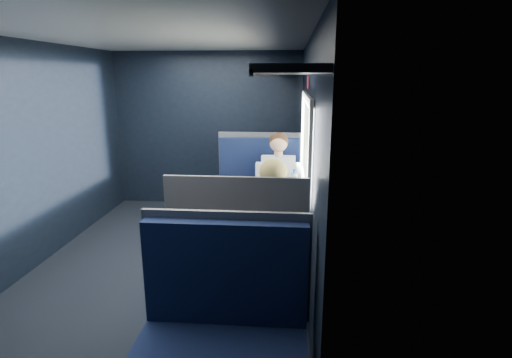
# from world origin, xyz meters

# --- Properties ---
(ground) EXTENTS (2.80, 4.20, 0.01)m
(ground) POSITION_xyz_m (0.00, 0.00, -0.01)
(ground) COLOR black
(room_shell) EXTENTS (3.00, 4.40, 2.40)m
(room_shell) POSITION_xyz_m (0.02, 0.00, 1.48)
(room_shell) COLOR black
(room_shell) RESTS_ON ground
(table) EXTENTS (0.62, 1.00, 0.74)m
(table) POSITION_xyz_m (1.03, 0.00, 0.66)
(table) COLOR #54565E
(table) RESTS_ON ground
(seat_bay_near) EXTENTS (1.04, 0.62, 1.26)m
(seat_bay_near) POSITION_xyz_m (0.84, 0.87, 0.42)
(seat_bay_near) COLOR #0D163A
(seat_bay_near) RESTS_ON ground
(seat_bay_far) EXTENTS (1.04, 0.62, 1.26)m
(seat_bay_far) POSITION_xyz_m (0.85, -0.87, 0.41)
(seat_bay_far) COLOR #0D163A
(seat_bay_far) RESTS_ON ground
(seat_row_front) EXTENTS (1.04, 0.51, 1.16)m
(seat_row_front) POSITION_xyz_m (0.85, 1.80, 0.41)
(seat_row_front) COLOR #0D163A
(seat_row_front) RESTS_ON ground
(seat_row_back) EXTENTS (1.04, 0.51, 1.16)m
(seat_row_back) POSITION_xyz_m (0.85, -1.80, 0.41)
(seat_row_back) COLOR #0D163A
(seat_row_back) RESTS_ON ground
(man) EXTENTS (0.53, 0.56, 1.32)m
(man) POSITION_xyz_m (1.10, 0.70, 0.72)
(man) COLOR black
(man) RESTS_ON ground
(woman) EXTENTS (0.53, 0.56, 1.32)m
(woman) POSITION_xyz_m (1.10, -0.71, 0.73)
(woman) COLOR black
(woman) RESTS_ON ground
(papers) EXTENTS (0.77, 0.92, 0.01)m
(papers) POSITION_xyz_m (0.91, -0.03, 0.74)
(papers) COLOR white
(papers) RESTS_ON table
(laptop) EXTENTS (0.24, 0.31, 0.22)m
(laptop) POSITION_xyz_m (1.26, -0.05, 0.80)
(laptop) COLOR silver
(laptop) RESTS_ON table
(bottle_small) EXTENTS (0.07, 0.07, 0.23)m
(bottle_small) POSITION_xyz_m (1.29, 0.37, 0.84)
(bottle_small) COLOR silver
(bottle_small) RESTS_ON table
(cup) EXTENTS (0.07, 0.07, 0.09)m
(cup) POSITION_xyz_m (1.24, 0.40, 0.79)
(cup) COLOR white
(cup) RESTS_ON table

